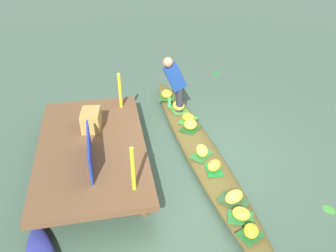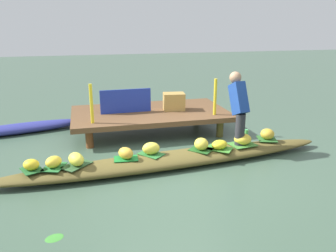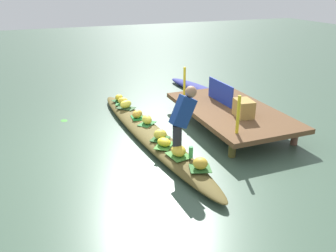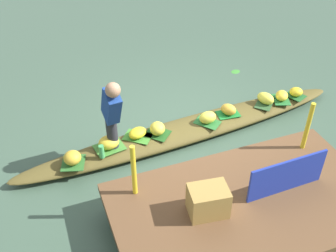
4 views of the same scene
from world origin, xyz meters
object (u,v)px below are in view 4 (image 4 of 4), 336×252
object	(u,v)px
banana_bunch_2	(266,98)
banana_bunch_5	(157,129)
banana_bunch_3	(72,158)
market_banner	(287,176)
water_bottle	(102,152)
banana_bunch_0	(138,133)
banana_bunch_1	(109,142)
produce_crate	(208,201)
banana_bunch_4	(208,117)
vendor_boat	(188,130)
banana_bunch_8	(296,92)
banana_bunch_7	(228,109)
vendor_person	(112,111)
banana_bunch_6	(282,96)

from	to	relation	value
banana_bunch_2	banana_bunch_5	world-z (taller)	banana_bunch_5
banana_bunch_3	market_banner	distance (m)	2.85
water_bottle	banana_bunch_0	bearing A→B (deg)	-156.57
banana_bunch_1	produce_crate	world-z (taller)	produce_crate
banana_bunch_1	produce_crate	bearing A→B (deg)	112.41
banana_bunch_4	produce_crate	xyz separation A→B (m)	(0.87, 1.83, 0.30)
banana_bunch_5	water_bottle	size ratio (longest dim) A/B	1.21
vendor_boat	banana_bunch_8	bearing A→B (deg)	178.52
banana_bunch_0	banana_bunch_7	distance (m)	1.55
banana_bunch_1	banana_bunch_5	bearing A→B (deg)	-175.65
banana_bunch_1	vendor_person	size ratio (longest dim) A/B	0.25
banana_bunch_7	vendor_person	xyz separation A→B (m)	(1.94, 0.24, 0.60)
banana_bunch_5	banana_bunch_7	xyz separation A→B (m)	(-1.25, -0.08, -0.01)
banana_bunch_3	market_banner	bearing A→B (deg)	144.40
vendor_person	banana_bunch_5	bearing A→B (deg)	-167.44
banana_bunch_6	market_banner	bearing A→B (deg)	56.57
vendor_boat	market_banner	xyz separation A→B (m)	(-0.45, 1.90, 0.57)
banana_bunch_3	banana_bunch_7	bearing A→B (deg)	-173.53
banana_bunch_3	banana_bunch_4	xyz separation A→B (m)	(-2.15, -0.20, 0.00)
banana_bunch_1	banana_bunch_5	xyz separation A→B (m)	(-0.77, -0.06, 0.00)
banana_bunch_3	vendor_person	size ratio (longest dim) A/B	0.20
banana_bunch_7	banana_bunch_8	size ratio (longest dim) A/B	1.14
banana_bunch_4	market_banner	size ratio (longest dim) A/B	0.27
banana_bunch_1	banana_bunch_2	world-z (taller)	banana_bunch_1
banana_bunch_8	water_bottle	world-z (taller)	water_bottle
banana_bunch_4	banana_bunch_1	bearing A→B (deg)	1.82
water_bottle	produce_crate	bearing A→B (deg)	118.65
banana_bunch_1	banana_bunch_7	bearing A→B (deg)	-176.00
banana_bunch_0	banana_bunch_2	bearing A→B (deg)	-177.08
banana_bunch_6	vendor_person	world-z (taller)	vendor_person
banana_bunch_7	banana_bunch_8	xyz separation A→B (m)	(-1.35, -0.08, -0.01)
banana_bunch_5	banana_bunch_6	size ratio (longest dim) A/B	0.99
banana_bunch_3	vendor_person	xyz separation A→B (m)	(-0.62, -0.05, 0.59)
banana_bunch_1	banana_bunch_5	distance (m)	0.77
banana_bunch_7	produce_crate	bearing A→B (deg)	56.19
banana_bunch_0	vendor_person	size ratio (longest dim) A/B	0.24
banana_bunch_0	vendor_person	world-z (taller)	vendor_person
market_banner	banana_bunch_5	bearing A→B (deg)	-63.61
banana_bunch_0	produce_crate	size ratio (longest dim) A/B	0.66
banana_bunch_4	produce_crate	bearing A→B (deg)	64.51
banana_bunch_0	banana_bunch_6	bearing A→B (deg)	-177.63
banana_bunch_3	banana_bunch_7	distance (m)	2.58
banana_bunch_6	banana_bunch_7	bearing A→B (deg)	3.25
banana_bunch_5	banana_bunch_7	bearing A→B (deg)	-176.21
banana_bunch_5	banana_bunch_8	world-z (taller)	banana_bunch_5
banana_bunch_0	water_bottle	bearing A→B (deg)	23.43
banana_bunch_2	banana_bunch_3	world-z (taller)	banana_bunch_3
produce_crate	banana_bunch_6	bearing A→B (deg)	-139.71
vendor_boat	banana_bunch_6	world-z (taller)	banana_bunch_6
vendor_boat	market_banner	size ratio (longest dim) A/B	5.36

